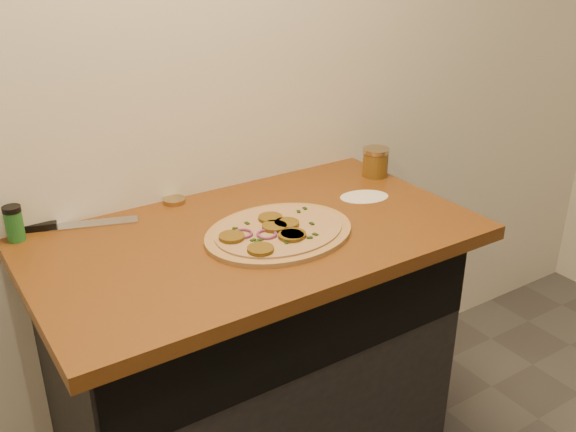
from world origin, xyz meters
TOP-DOWN VIEW (x-y plane):
  - cabinet at (0.00, 1.45)m, footprint 1.10×0.60m
  - countertop at (0.00, 1.42)m, footprint 1.20×0.70m
  - pizza at (0.04, 1.36)m, footprint 0.46×0.46m
  - chefs_knife at (-0.43, 1.73)m, footprint 0.34×0.14m
  - mason_jar_lid at (-0.10, 1.72)m, footprint 0.09×0.09m
  - salsa_jar at (0.55, 1.57)m, footprint 0.09×0.09m
  - spice_shaker at (-0.55, 1.72)m, footprint 0.05×0.05m
  - flour_spill at (0.40, 1.45)m, footprint 0.19×0.19m

SIDE VIEW (x-z plane):
  - cabinet at x=0.00m, z-range 0.00..0.86m
  - countertop at x=0.00m, z-range 0.86..0.90m
  - flour_spill at x=0.40m, z-range 0.90..0.90m
  - chefs_knife at x=-0.43m, z-range 0.90..0.92m
  - mason_jar_lid at x=-0.10m, z-range 0.90..0.91m
  - pizza at x=0.04m, z-range 0.90..0.92m
  - salsa_jar at x=0.55m, z-range 0.90..0.99m
  - spice_shaker at x=-0.55m, z-range 0.90..1.00m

